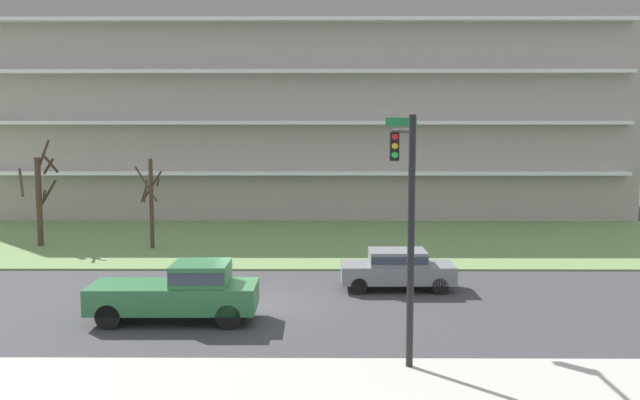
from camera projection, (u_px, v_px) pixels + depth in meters
The scene contains 9 objects.
ground at pixel (254, 306), 24.09m from camera, with size 160.00×160.00×0.00m, color #38383A.
sidewalk_curb_near at pixel (219, 389), 16.13m from camera, with size 80.00×4.00×0.15m, color #ADA89E.
grass_lawn_strip at pixel (280, 241), 38.01m from camera, with size 80.00×16.00×0.08m, color #66844C.
apartment_building at pixel (292, 102), 51.97m from camera, with size 47.72×14.76×16.84m.
tree_far_left at pixel (40, 194), 35.92m from camera, with size 2.12×2.11×5.75m.
tree_left at pixel (151, 200), 35.14m from camera, with size 1.23×1.33×4.77m.
pickup_green_near_left at pixel (181, 291), 22.01m from camera, with size 5.42×2.05×1.95m.
sedan_gray_center_left at pixel (397, 268), 26.45m from camera, with size 4.41×1.83×1.57m.
traffic_signal_mast at pixel (404, 194), 18.54m from camera, with size 0.90×4.73×6.63m.
Camera 1 is at (2.52, -23.56, 6.24)m, focal length 37.88 mm.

